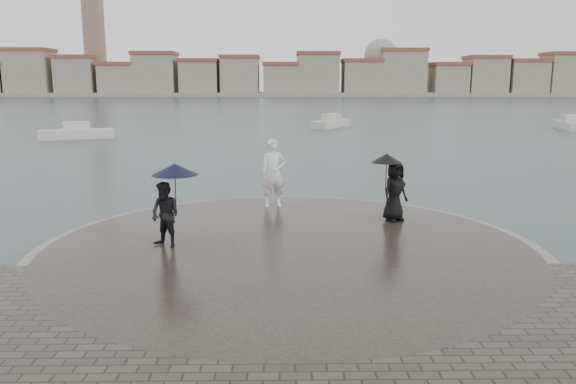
{
  "coord_description": "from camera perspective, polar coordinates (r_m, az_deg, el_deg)",
  "views": [
    {
      "loc": [
        -0.2,
        -9.85,
        4.33
      ],
      "look_at": [
        0.0,
        4.8,
        1.45
      ],
      "focal_mm": 35.0,
      "sensor_mm": 36.0,
      "label": 1
    }
  ],
  "objects": [
    {
      "name": "ground",
      "position": [
        10.76,
        0.37,
        -12.61
      ],
      "size": [
        400.0,
        400.0,
        0.0
      ],
      "primitive_type": "plane",
      "color": "#2B3835",
      "rests_on": "ground"
    },
    {
      "name": "visitor_right",
      "position": [
        16.46,
        10.62,
        0.78
      ],
      "size": [
        1.21,
        1.03,
        1.95
      ],
      "color": "black",
      "rests_on": "quay_tip"
    },
    {
      "name": "statue",
      "position": [
        18.02,
        -1.5,
        1.94
      ],
      "size": [
        0.89,
        0.67,
        2.19
      ],
      "primitive_type": "imported",
      "rotation": [
        0.0,
        0.0,
        0.2
      ],
      "color": "white",
      "rests_on": "quay_tip"
    },
    {
      "name": "quay_tip",
      "position": [
        13.98,
        0.07,
        -6.14
      ],
      "size": [
        11.9,
        11.9,
        0.36
      ],
      "primitive_type": "cylinder",
      "color": "#2D261E",
      "rests_on": "ground"
    },
    {
      "name": "far_skyline",
      "position": [
        170.67,
        -2.9,
        11.55
      ],
      "size": [
        260.0,
        20.0,
        37.0
      ],
      "color": "gray",
      "rests_on": "ground"
    },
    {
      "name": "kerb_ring",
      "position": [
        13.99,
        0.07,
        -6.22
      ],
      "size": [
        12.5,
        12.5,
        0.32
      ],
      "primitive_type": "cylinder",
      "color": "gray",
      "rests_on": "ground"
    },
    {
      "name": "visitor_left",
      "position": [
        13.9,
        -12.05,
        -0.77
      ],
      "size": [
        1.32,
        1.15,
        2.04
      ],
      "color": "black",
      "rests_on": "quay_tip"
    },
    {
      "name": "boats",
      "position": [
        50.46,
        5.35,
        6.59
      ],
      "size": [
        46.85,
        15.16,
        1.5
      ],
      "color": "beige",
      "rests_on": "ground"
    }
  ]
}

